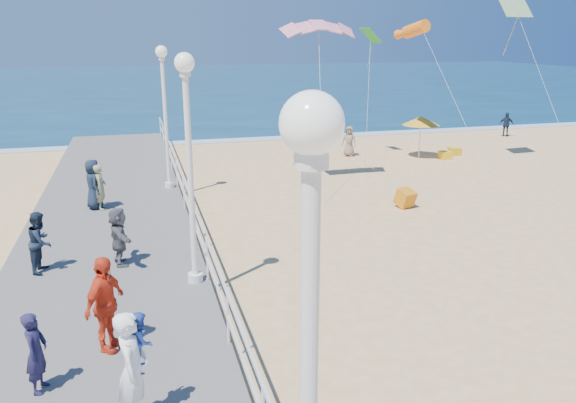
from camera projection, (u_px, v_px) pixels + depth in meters
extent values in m
plane|color=#E5B777|center=(398.00, 273.00, 14.92)|extent=(160.00, 160.00, 0.00)
cube|color=#0C324D|center=(182.00, 83.00, 75.03)|extent=(160.00, 90.00, 0.05)
cube|color=white|center=(247.00, 140.00, 33.87)|extent=(160.00, 1.20, 0.04)
cube|color=slate|center=(103.00, 299.00, 12.97)|extent=(5.00, 44.00, 0.40)
cube|color=white|center=(206.00, 239.00, 13.23)|extent=(0.05, 42.00, 0.06)
cube|color=white|center=(207.00, 259.00, 13.37)|extent=(0.05, 42.00, 0.04)
sphere|color=white|center=(312.00, 124.00, 3.68)|extent=(0.44, 0.44, 0.44)
cylinder|color=white|center=(195.00, 277.00, 13.43)|extent=(0.36, 0.36, 0.20)
cylinder|color=white|center=(191.00, 182.00, 12.76)|extent=(0.14, 0.14, 4.70)
sphere|color=white|center=(184.00, 63.00, 12.01)|extent=(0.44, 0.44, 0.44)
cylinder|color=white|center=(170.00, 185.00, 21.75)|extent=(0.36, 0.36, 0.20)
cylinder|color=white|center=(166.00, 124.00, 21.08)|extent=(0.14, 0.14, 4.70)
sphere|color=white|center=(161.00, 52.00, 20.33)|extent=(0.44, 0.44, 0.44)
imported|color=white|center=(133.00, 370.00, 8.25)|extent=(0.54, 0.74, 1.87)
imported|color=blue|center=(141.00, 341.00, 8.32)|extent=(0.41, 0.50, 0.92)
imported|color=#1D1B3B|center=(36.00, 352.00, 9.13)|extent=(0.43, 0.57, 1.41)
imported|color=red|center=(105.00, 304.00, 10.28)|extent=(0.96, 1.15, 1.85)
imported|color=#162232|center=(93.00, 184.00, 18.89)|extent=(0.70, 0.92, 1.69)
imported|color=#55555A|center=(119.00, 236.00, 14.24)|extent=(0.65, 1.46, 1.52)
imported|color=gray|center=(100.00, 187.00, 18.84)|extent=(0.41, 0.59, 1.54)
imported|color=#182336|center=(41.00, 242.00, 13.85)|extent=(0.72, 0.85, 1.54)
imported|color=#56555A|center=(303.00, 139.00, 28.82)|extent=(1.41, 1.10, 1.91)
imported|color=#172234|center=(506.00, 125.00, 34.89)|extent=(0.93, 0.77, 1.49)
imported|color=gray|center=(349.00, 141.00, 29.14)|extent=(0.92, 0.86, 1.57)
cube|color=#C94B0B|center=(405.00, 200.00, 20.48)|extent=(0.73, 0.84, 0.74)
cylinder|color=white|center=(420.00, 140.00, 28.74)|extent=(0.05, 0.05, 1.80)
cone|color=orange|center=(421.00, 121.00, 28.45)|extent=(1.90, 1.90, 0.45)
cube|color=yellow|center=(445.00, 155.00, 28.61)|extent=(0.55, 0.55, 0.40)
cube|color=gold|center=(454.00, 151.00, 29.52)|extent=(0.55, 0.55, 0.40)
cylinder|color=orange|center=(416.00, 29.00, 24.94)|extent=(0.96, 2.40, 1.02)
cube|color=#1676C0|center=(514.00, 5.00, 25.85)|extent=(1.55, 1.10, 1.12)
cube|color=green|center=(371.00, 36.00, 27.39)|extent=(0.85, 1.10, 0.72)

